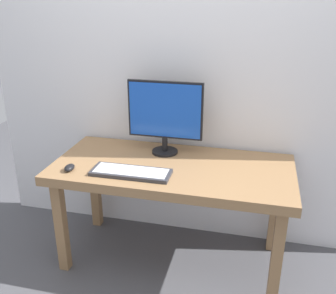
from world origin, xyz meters
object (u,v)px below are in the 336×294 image
at_px(desk, 172,176).
at_px(keyboard_primary, 131,172).
at_px(mouse, 69,168).
at_px(monitor, 165,114).

distance_m(desk, keyboard_primary, 0.29).
bearing_deg(keyboard_primary, mouse, -173.89).
relative_size(desk, mouse, 16.75).
xyz_separation_m(monitor, keyboard_primary, (-0.12, -0.38, -0.26)).
relative_size(keyboard_primary, mouse, 5.33).
distance_m(monitor, keyboard_primary, 0.47).
bearing_deg(keyboard_primary, monitor, 72.76).
bearing_deg(monitor, desk, -63.81).
distance_m(monitor, mouse, 0.69).
bearing_deg(mouse, keyboard_primary, 5.75).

